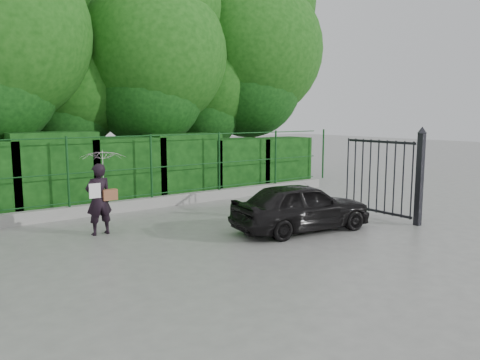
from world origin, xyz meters
TOP-DOWN VIEW (x-y plane):
  - ground at (0.00, 0.00)m, footprint 80.00×80.00m
  - kerb at (0.00, 4.50)m, footprint 14.00×0.25m
  - fence at (0.22, 4.50)m, footprint 14.13×0.06m
  - hedge at (-0.27, 5.50)m, footprint 14.20×1.20m
  - trees at (1.14, 7.74)m, footprint 17.10×6.15m
  - gate at (4.60, -0.72)m, footprint 0.22×2.33m
  - woman at (-1.74, 2.49)m, footprint 0.97×0.99m
  - car at (2.00, 0.08)m, footprint 3.44×1.78m

SIDE VIEW (x-z plane):
  - ground at x=0.00m, z-range 0.00..0.00m
  - kerb at x=0.00m, z-range 0.00..0.30m
  - car at x=2.00m, z-range 0.00..1.12m
  - hedge at x=-0.27m, z-range -0.12..2.14m
  - gate at x=4.60m, z-range 0.01..2.37m
  - fence at x=0.22m, z-range 0.30..2.10m
  - woman at x=-1.74m, z-range 0.30..2.17m
  - trees at x=1.14m, z-range 0.58..8.66m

